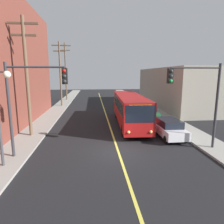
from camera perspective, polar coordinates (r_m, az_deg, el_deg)
ground_plane at (r=14.43m, az=1.79°, el=-11.26°), size 120.00×120.00×0.00m
sidewalk_left at (r=24.50m, az=-18.43°, el=-2.38°), size 2.50×90.00×0.15m
sidewalk_right at (r=25.50m, az=15.22°, el=-1.70°), size 2.50×90.00×0.15m
lane_stripe_center at (r=28.83m, az=-1.99°, el=-0.05°), size 0.16×60.00×0.01m
building_right_warehouse at (r=36.16m, az=21.28°, el=6.54°), size 12.00×20.67×6.41m
city_bus at (r=21.56m, az=5.04°, el=1.13°), size 3.06×12.24×3.20m
parked_car_white at (r=17.89m, az=16.02°, el=-4.46°), size 1.85×4.42×1.62m
parked_car_green at (r=24.84m, az=10.19°, el=-0.00°), size 1.85×4.41×1.62m
parked_car_black at (r=30.62m, az=6.91°, el=2.10°), size 1.85×4.41×1.62m
utility_pole_near at (r=18.25m, az=-23.36°, el=10.44°), size 2.40×0.28×9.86m
utility_pole_mid at (r=34.82m, az=-14.65°, el=11.25°), size 2.40×0.28×10.51m
utility_pole_far at (r=42.93m, az=-13.19°, el=11.89°), size 2.40×0.28×11.57m
traffic_signal_left_corner at (r=13.34m, az=-21.63°, el=5.26°), size 3.75×0.48×6.00m
traffic_signal_right_corner at (r=14.91m, az=23.22°, el=5.65°), size 3.75×0.48×6.00m
street_lamp_left at (r=12.64m, az=-29.27°, el=1.81°), size 0.98×0.40×5.50m
fire_hydrant at (r=20.97m, az=18.82°, el=-3.13°), size 0.44×0.26×0.84m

